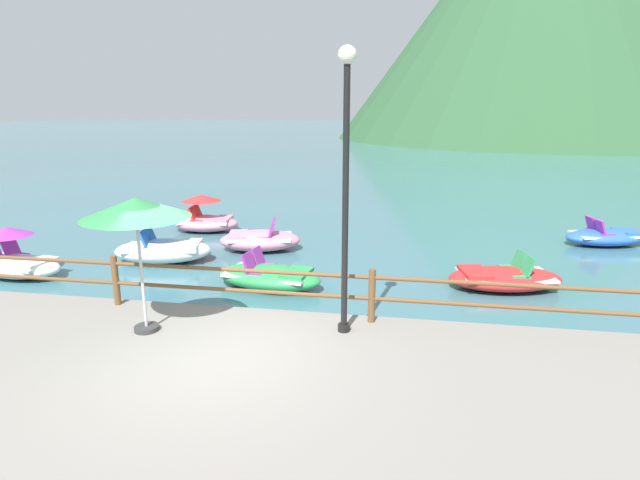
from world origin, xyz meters
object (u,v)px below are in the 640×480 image
(pedal_boat_4, at_px, (162,246))
(pedal_boat_5, at_px, (205,218))
(beach_umbrella, at_px, (136,210))
(pedal_boat_1, at_px, (606,237))
(lamp_post, at_px, (346,170))
(pedal_boat_2, at_px, (15,260))
(pedal_boat_3, at_px, (260,240))
(pedal_boat_0, at_px, (504,278))
(pedal_boat_6, at_px, (269,276))

(pedal_boat_4, xyz_separation_m, pedal_boat_5, (-0.20, 3.47, -0.01))
(beach_umbrella, height_order, pedal_boat_1, beach_umbrella)
(lamp_post, xyz_separation_m, pedal_boat_2, (-8.38, 2.66, -2.69))
(pedal_boat_1, relative_size, pedal_boat_4, 0.94)
(beach_umbrella, height_order, pedal_boat_4, beach_umbrella)
(pedal_boat_2, height_order, pedal_boat_3, pedal_boat_2)
(lamp_post, relative_size, pedal_boat_2, 1.67)
(pedal_boat_5, bearing_deg, pedal_boat_4, -86.64)
(pedal_boat_1, bearing_deg, lamp_post, -130.09)
(pedal_boat_0, xyz_separation_m, pedal_boat_5, (-8.78, 4.07, 0.17))
(beach_umbrella, xyz_separation_m, pedal_boat_3, (0.08, 6.41, -2.15))
(beach_umbrella, distance_m, pedal_boat_6, 4.21)
(pedal_boat_6, bearing_deg, pedal_boat_3, 110.14)
(pedal_boat_3, distance_m, pedal_boat_6, 3.20)
(pedal_boat_0, height_order, pedal_boat_4, pedal_boat_4)
(pedal_boat_2, xyz_separation_m, pedal_boat_4, (3.01, 1.69, 0.04))
(pedal_boat_0, bearing_deg, pedal_boat_3, 161.42)
(lamp_post, bearing_deg, pedal_boat_6, 125.63)
(lamp_post, distance_m, pedal_boat_4, 7.40)
(pedal_boat_4, distance_m, pedal_boat_6, 3.63)
(lamp_post, bearing_deg, pedal_boat_5, 125.53)
(pedal_boat_0, xyz_separation_m, pedal_boat_1, (3.63, 4.38, 0.01))
(pedal_boat_0, xyz_separation_m, pedal_boat_4, (-8.58, 0.61, 0.18))
(beach_umbrella, xyz_separation_m, pedal_boat_2, (-5.14, 3.19, -2.06))
(lamp_post, height_order, pedal_boat_4, lamp_post)
(pedal_boat_1, distance_m, pedal_boat_6, 10.32)
(beach_umbrella, xyz_separation_m, pedal_boat_1, (10.07, 8.65, -2.19))
(pedal_boat_0, bearing_deg, pedal_boat_4, 175.96)
(pedal_boat_4, bearing_deg, pedal_boat_2, -150.74)
(pedal_boat_0, distance_m, pedal_boat_2, 11.64)
(pedal_boat_0, distance_m, pedal_boat_3, 6.72)
(pedal_boat_4, bearing_deg, pedal_boat_5, 93.36)
(pedal_boat_0, xyz_separation_m, pedal_boat_2, (-11.59, -1.08, 0.14))
(lamp_post, xyz_separation_m, pedal_boat_4, (-5.37, 4.34, -2.65))
(beach_umbrella, relative_size, pedal_boat_5, 1.00)
(pedal_boat_1, xyz_separation_m, pedal_boat_3, (-9.99, -2.24, 0.04))
(pedal_boat_2, bearing_deg, beach_umbrella, -31.77)
(beach_umbrella, relative_size, pedal_boat_1, 0.87)
(pedal_boat_5, bearing_deg, beach_umbrella, -74.34)
(pedal_boat_3, relative_size, pedal_boat_5, 1.12)
(pedal_boat_2, distance_m, pedal_boat_4, 3.45)
(lamp_post, relative_size, pedal_boat_5, 1.99)
(lamp_post, height_order, pedal_boat_3, lamp_post)
(lamp_post, height_order, pedal_boat_0, lamp_post)
(pedal_boat_1, height_order, pedal_boat_3, pedal_boat_3)
(beach_umbrella, xyz_separation_m, pedal_boat_5, (-2.34, 8.34, -2.03))
(lamp_post, distance_m, pedal_boat_2, 9.19)
(pedal_boat_6, bearing_deg, lamp_post, -54.37)
(lamp_post, xyz_separation_m, pedal_boat_3, (-3.16, 5.88, -2.78))
(pedal_boat_1, bearing_deg, pedal_boat_5, -178.58)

